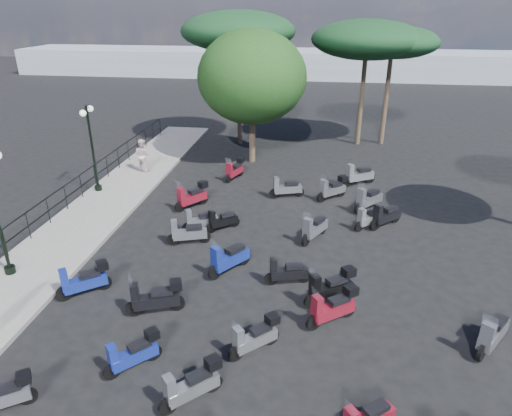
# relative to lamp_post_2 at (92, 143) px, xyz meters

# --- Properties ---
(ground) EXTENTS (120.00, 120.00, 0.00)m
(ground) POSITION_rel_lamp_post_2_xyz_m (7.47, -5.77, -2.48)
(ground) COLOR black
(ground) RESTS_ON ground
(sidewalk) EXTENTS (3.00, 30.00, 0.15)m
(sidewalk) POSITION_rel_lamp_post_2_xyz_m (0.97, -2.77, -2.40)
(sidewalk) COLOR slate
(sidewalk) RESTS_ON ground
(railing) EXTENTS (0.04, 26.04, 1.10)m
(railing) POSITION_rel_lamp_post_2_xyz_m (-0.33, -2.97, -1.58)
(railing) COLOR black
(railing) RESTS_ON sidewalk
(lamp_post_2) EXTENTS (0.40, 1.20, 4.08)m
(lamp_post_2) POSITION_rel_lamp_post_2_xyz_m (0.00, 0.00, 0.00)
(lamp_post_2) COLOR black
(lamp_post_2) RESTS_ON sidewalk
(pedestrian_far) EXTENTS (1.01, 0.90, 1.74)m
(pedestrian_far) POSITION_rel_lamp_post_2_xyz_m (1.15, 2.95, -1.46)
(pedestrian_far) COLOR beige
(pedestrian_far) RESTS_ON sidewalk
(scooter_0) EXTENTS (1.30, 0.96, 1.18)m
(scooter_0) POSITION_rel_lamp_post_2_xyz_m (3.71, -12.46, -2.03)
(scooter_0) COLOR black
(scooter_0) RESTS_ON ground
(scooter_1) EXTENTS (1.19, 1.19, 1.23)m
(scooter_1) POSITION_rel_lamp_post_2_xyz_m (6.12, -10.78, -2.01)
(scooter_1) COLOR black
(scooter_1) RESTS_ON ground
(scooter_2) EXTENTS (1.42, 1.19, 1.35)m
(scooter_2) POSITION_rel_lamp_post_2_xyz_m (3.38, -7.96, -1.97)
(scooter_2) COLOR black
(scooter_2) RESTS_ON ground
(scooter_3) EXTENTS (1.60, 0.74, 1.31)m
(scooter_3) POSITION_rel_lamp_post_2_xyz_m (5.66, -4.31, -2.02)
(scooter_3) COLOR black
(scooter_3) RESTS_ON ground
(scooter_4) EXTENTS (1.24, 1.51, 1.42)m
(scooter_4) POSITION_rel_lamp_post_2_xyz_m (4.93, -1.01, -1.94)
(scooter_4) COLOR black
(scooter_4) RESTS_ON ground
(scooter_5) EXTENTS (0.81, 1.56, 1.30)m
(scooter_5) POSITION_rel_lamp_post_2_xyz_m (6.15, 2.81, -1.99)
(scooter_5) COLOR black
(scooter_5) RESTS_ON ground
(scooter_7) EXTENTS (1.29, 1.22, 1.29)m
(scooter_7) POSITION_rel_lamp_post_2_xyz_m (7.84, -11.59, -1.99)
(scooter_7) COLOR black
(scooter_7) RESTS_ON ground
(scooter_8) EXTENTS (1.66, 0.86, 1.38)m
(scooter_8) POSITION_rel_lamp_post_2_xyz_m (5.91, -8.54, -1.96)
(scooter_8) COLOR black
(scooter_8) RESTS_ON ground
(scooter_9) EXTENTS (1.45, 0.90, 1.27)m
(scooter_9) POSITION_rel_lamp_post_2_xyz_m (5.87, -3.20, -2.04)
(scooter_9) COLOR black
(scooter_9) RESTS_ON ground
(scooter_10) EXTENTS (1.23, 1.01, 1.19)m
(scooter_10) POSITION_rel_lamp_post_2_xyz_m (6.70, -2.98, -2.06)
(scooter_10) COLOR black
(scooter_10) RESTS_ON ground
(scooter_12) EXTENTS (1.26, 1.17, 1.25)m
(scooter_12) POSITION_rel_lamp_post_2_xyz_m (9.03, -9.75, -2.01)
(scooter_12) COLOR black
(scooter_12) RESTS_ON ground
(scooter_13) EXTENTS (1.51, 0.64, 1.23)m
(scooter_13) POSITION_rel_lamp_post_2_xyz_m (9.60, -6.45, -2.05)
(scooter_13) COLOR black
(scooter_13) RESTS_ON ground
(scooter_14) EXTENTS (1.22, 1.56, 1.49)m
(scooter_14) POSITION_rel_lamp_post_2_xyz_m (7.59, -6.03, -1.96)
(scooter_14) COLOR black
(scooter_14) RESTS_ON ground
(scooter_15) EXTENTS (1.63, 0.76, 1.34)m
(scooter_15) POSITION_rel_lamp_post_2_xyz_m (8.97, 0.73, -2.01)
(scooter_15) COLOR black
(scooter_15) RESTS_ON ground
(scooter_17) EXTENTS (1.47, 1.18, 1.37)m
(scooter_17) POSITION_rel_lamp_post_2_xyz_m (11.05, -8.26, -1.96)
(scooter_17) COLOR black
(scooter_17) RESTS_ON ground
(scooter_18) EXTENTS (1.56, 1.13, 1.41)m
(scooter_18) POSITION_rel_lamp_post_2_xyz_m (10.99, -7.28, -1.94)
(scooter_18) COLOR black
(scooter_18) RESTS_ON ground
(scooter_19) EXTENTS (1.00, 1.58, 1.39)m
(scooter_19) POSITION_rel_lamp_post_2_xyz_m (10.39, -3.30, -1.99)
(scooter_19) COLOR black
(scooter_19) RESTS_ON ground
(scooter_20) EXTENTS (1.35, 1.28, 1.40)m
(scooter_20) POSITION_rel_lamp_post_2_xyz_m (13.23, -1.73, -1.99)
(scooter_20) COLOR black
(scooter_20) RESTS_ON ground
(scooter_21) EXTENTS (1.38, 1.26, 1.36)m
(scooter_21) POSITION_rel_lamp_post_2_xyz_m (11.12, 0.86, -1.96)
(scooter_21) COLOR black
(scooter_21) RESTS_ON ground
(scooter_24) EXTENTS (1.15, 1.48, 1.40)m
(scooter_24) POSITION_rel_lamp_post_2_xyz_m (15.18, -8.77, -1.99)
(scooter_24) COLOR black
(scooter_24) RESTS_ON ground
(scooter_25) EXTENTS (1.23, 1.10, 1.24)m
(scooter_25) POSITION_rel_lamp_post_2_xyz_m (12.56, -1.98, -2.04)
(scooter_25) COLOR black
(scooter_25) RESTS_ON ground
(scooter_26) EXTENTS (1.30, 1.46, 1.47)m
(scooter_26) POSITION_rel_lamp_post_2_xyz_m (12.67, -0.17, -1.97)
(scooter_26) COLOR black
(scooter_26) RESTS_ON ground
(scooter_27) EXTENTS (1.63, 1.06, 1.45)m
(scooter_27) POSITION_rel_lamp_post_2_xyz_m (12.44, 2.87, -1.97)
(scooter_27) COLOR black
(scooter_27) RESTS_ON ground
(broadleaf_tree) EXTENTS (5.88, 5.88, 7.24)m
(broadleaf_tree) POSITION_rel_lamp_post_2_xyz_m (6.61, 5.80, 2.26)
(broadleaf_tree) COLOR #38281E
(broadleaf_tree) RESTS_ON ground
(pine_0) EXTENTS (6.61, 6.61, 7.54)m
(pine_0) POSITION_rel_lamp_post_2_xyz_m (12.83, 10.22, 3.89)
(pine_0) COLOR #38281E
(pine_0) RESTS_ON ground
(pine_1) EXTENTS (5.47, 5.47, 7.20)m
(pine_1) POSITION_rel_lamp_post_2_xyz_m (14.36, 10.53, 3.74)
(pine_1) COLOR #38281E
(pine_1) RESTS_ON ground
(pine_2) EXTENTS (6.78, 6.78, 8.03)m
(pine_2) POSITION_rel_lamp_post_2_xyz_m (5.28, 9.24, 4.36)
(pine_2) COLOR #38281E
(pine_2) RESTS_ON ground
(distant_hills) EXTENTS (70.00, 8.00, 3.00)m
(distant_hills) POSITION_rel_lamp_post_2_xyz_m (7.47, 39.23, -0.98)
(distant_hills) COLOR gray
(distant_hills) RESTS_ON ground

